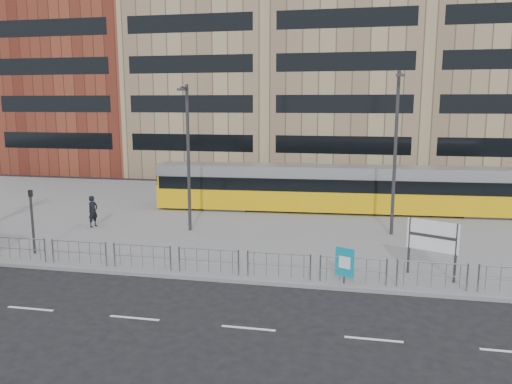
% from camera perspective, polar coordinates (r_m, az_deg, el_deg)
% --- Properties ---
extents(ground, '(120.00, 120.00, 0.00)m').
position_cam_1_polar(ground, '(20.94, -3.95, -10.20)').
color(ground, black).
rests_on(ground, ground).
extents(plaza, '(64.00, 24.00, 0.15)m').
position_cam_1_polar(plaza, '(32.18, 1.68, -2.79)').
color(plaza, gray).
rests_on(plaza, ground).
extents(kerb, '(64.00, 0.25, 0.17)m').
position_cam_1_polar(kerb, '(20.96, -3.92, -9.96)').
color(kerb, gray).
rests_on(kerb, ground).
extents(building_row, '(70.40, 18.40, 31.20)m').
position_cam_1_polar(building_row, '(53.63, 7.63, 16.08)').
color(building_row, brown).
rests_on(building_row, ground).
extents(pedestrian_barrier, '(32.07, 0.07, 1.10)m').
position_cam_1_polar(pedestrian_barrier, '(20.67, 1.79, -7.57)').
color(pedestrian_barrier, gray).
rests_on(pedestrian_barrier, plaza).
extents(road_markings, '(62.00, 0.12, 0.01)m').
position_cam_1_polar(road_markings, '(17.13, -4.25, -14.97)').
color(road_markings, white).
rests_on(road_markings, ground).
extents(tram, '(25.97, 4.05, 3.05)m').
position_cam_1_polar(tram, '(33.49, 10.82, 0.34)').
color(tram, '#E6B00C').
rests_on(tram, plaza).
extents(station_sign, '(1.94, 0.95, 2.41)m').
position_cam_1_polar(station_sign, '(21.64, 19.53, -5.05)').
color(station_sign, '#2D2D30').
rests_on(station_sign, plaza).
extents(ad_panel, '(0.75, 0.35, 1.47)m').
position_cam_1_polar(ad_panel, '(20.31, 10.09, -7.97)').
color(ad_panel, '#2D2D30').
rests_on(ad_panel, plaza).
extents(pedestrian, '(0.62, 0.77, 1.84)m').
position_cam_1_polar(pedestrian, '(30.49, -18.13, -2.11)').
color(pedestrian, black).
rests_on(pedestrian, plaza).
extents(traffic_light_west, '(0.19, 0.22, 3.10)m').
position_cam_1_polar(traffic_light_west, '(25.92, -24.26, -2.22)').
color(traffic_light_west, '#2D2D30').
rests_on(traffic_light_west, plaza).
extents(lamp_post_west, '(0.45, 1.04, 8.12)m').
position_cam_1_polar(lamp_post_west, '(27.86, -7.78, 4.50)').
color(lamp_post_west, '#2D2D30').
rests_on(lamp_post_west, plaza).
extents(lamp_post_east, '(0.45, 1.04, 8.80)m').
position_cam_1_polar(lamp_post_east, '(27.69, 15.65, 4.91)').
color(lamp_post_east, '#2D2D30').
rests_on(lamp_post_east, plaza).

